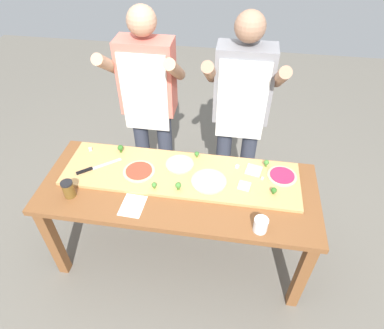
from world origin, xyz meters
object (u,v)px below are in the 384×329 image
Objects in this scene: prep_table at (179,196)px; pizza_whole_tomato_red at (139,171)px; broccoli_floret_back_right at (178,186)px; broccoli_floret_front_mid at (197,154)px; chefs_knife at (93,168)px; sauce_jar at (68,189)px; pizza_slice_near_left at (244,186)px; broccoli_floret_center_right at (154,185)px; broccoli_floret_front_left at (266,163)px; cook_right at (241,107)px; pizza_slice_center at (254,170)px; cheese_crumble_a at (262,178)px; broccoli_floret_back_mid at (274,190)px; recipe_note at (133,206)px; broccoli_floret_front_right at (120,148)px; cheese_crumble_b at (237,167)px; cook_left at (149,99)px; pizza_whole_beet_magenta at (282,176)px; pizza_whole_cheese_artichoke at (180,164)px; cheese_crumble_c at (90,149)px; flour_cup at (261,225)px; pizza_whole_white_garlic at (209,181)px.

prep_table is 0.32m from pizza_whole_tomato_red.
broccoli_floret_front_mid is at bearing 77.87° from broccoli_floret_back_right.
chefs_knife is 0.25m from sauce_jar.
chefs_knife is 5.81× the size of broccoli_floret_front_mid.
pizza_slice_near_left is 0.58m from broccoli_floret_center_right.
cook_right is at bearing 119.84° from broccoli_floret_front_left.
cheese_crumble_a is at bearing -50.78° from pizza_slice_center.
broccoli_floret_back_right is (0.15, 0.01, 0.01)m from broccoli_floret_center_right.
cook_right reaches higher than pizza_slice_center.
prep_table is 32.38× the size of broccoli_floret_back_right.
broccoli_floret_back_mid is 0.61m from broccoli_floret_back_right.
pizza_whole_tomato_red is 0.28m from recipe_note.
recipe_note is at bearing -83.09° from pizza_whole_tomato_red.
pizza_slice_center is 1.70× the size of broccoli_floret_front_right.
prep_table is 0.62m from chefs_knife.
cheese_crumble_b is (0.36, 0.26, -0.02)m from broccoli_floret_back_right.
pizza_whole_tomato_red is 0.19m from broccoli_floret_center_right.
broccoli_floret_front_left is at bearing 12.59° from pizza_whole_tomato_red.
sauce_jar is (-1.15, -0.39, 0.03)m from pizza_slice_center.
cook_left is at bearing 70.07° from broccoli_floret_front_right.
broccoli_floret_center_right is at bearing -164.16° from pizza_whole_beet_magenta.
prep_table is 30.37× the size of broccoli_floret_front_right.
pizza_whole_cheese_artichoke is at bearing 98.00° from prep_table.
cheese_crumble_a is 0.14× the size of sauce_jar.
cook_left is (-0.31, 0.44, 0.23)m from pizza_whole_cheese_artichoke.
broccoli_floret_front_right is 0.52m from recipe_note.
cheese_crumble_c is (-0.71, 0.29, -0.02)m from broccoli_floret_back_right.
cheese_crumble_c reaches higher than pizza_whole_tomato_red.
pizza_slice_near_left is (0.42, 0.04, 0.13)m from prep_table.
broccoli_floret_front_mid is (0.69, 0.23, 0.02)m from chefs_knife.
broccoli_floret_front_right is at bearing 115.25° from recipe_note.
cook_right reaches higher than broccoli_floret_front_right.
pizza_whole_beet_magenta is at bearing 14.57° from prep_table.
sauce_jar is 0.64× the size of recipe_note.
prep_table is 0.71m from sauce_jar.
prep_table is at bearing 152.74° from flour_cup.
pizza_whole_white_garlic is at bearing -31.74° from pizza_whole_cheese_artichoke.
cook_right is (0.96, 0.57, 0.23)m from chefs_knife.
broccoli_floret_front_mid is 0.03× the size of cook_right.
pizza_slice_center is at bearing 18.51° from sauce_jar.
pizza_whole_beet_magenta is 3.72× the size of broccoli_floret_front_left.
broccoli_floret_front_mid is 2.07× the size of cheese_crumble_b.
broccoli_floret_back_right is 1.06× the size of broccoli_floret_front_left.
pizza_whole_tomato_red is 2.42× the size of flour_cup.
pizza_slice_center is 2.21× the size of broccoli_floret_center_right.
broccoli_floret_back_right reaches higher than broccoli_floret_center_right.
pizza_whole_cheese_artichoke is 0.12× the size of cook_left.
broccoli_floret_back_right is (0.03, -0.23, 0.03)m from pizza_whole_cheese_artichoke.
pizza_whole_cheese_artichoke reaches higher than recipe_note.
cheese_crumble_a is at bearing 23.08° from recipe_note.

